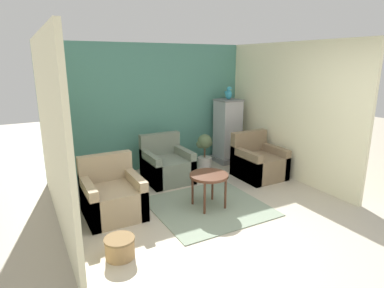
% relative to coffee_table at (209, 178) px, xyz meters
% --- Properties ---
extents(ground_plane, '(20.00, 20.00, 0.00)m').
position_rel_coffee_table_xyz_m(ground_plane, '(-0.00, -1.12, -0.47)').
color(ground_plane, '#B2A893').
rests_on(ground_plane, ground).
extents(wall_back_accent, '(4.16, 0.06, 2.50)m').
position_rel_coffee_table_xyz_m(wall_back_accent, '(-0.00, 2.20, 0.78)').
color(wall_back_accent, '#4C897A').
rests_on(wall_back_accent, ground_plane).
extents(wall_left, '(0.06, 3.29, 2.50)m').
position_rel_coffee_table_xyz_m(wall_left, '(-2.05, 0.53, 0.78)').
color(wall_left, beige).
rests_on(wall_left, ground_plane).
extents(wall_right, '(0.06, 3.29, 2.50)m').
position_rel_coffee_table_xyz_m(wall_right, '(2.05, 0.53, 0.78)').
color(wall_right, beige).
rests_on(wall_right, ground_plane).
extents(area_rug, '(1.64, 1.58, 0.01)m').
position_rel_coffee_table_xyz_m(area_rug, '(0.00, -0.00, -0.46)').
color(area_rug, gray).
rests_on(area_rug, ground_plane).
extents(coffee_table, '(0.58, 0.58, 0.53)m').
position_rel_coffee_table_xyz_m(coffee_table, '(0.00, 0.00, 0.00)').
color(coffee_table, '#512D1E').
rests_on(coffee_table, ground_plane).
extents(armchair_left, '(0.79, 0.82, 0.84)m').
position_rel_coffee_table_xyz_m(armchair_left, '(-1.35, 0.45, -0.19)').
color(armchair_left, '#9E896B').
rests_on(armchair_left, ground_plane).
extents(armchair_right, '(0.79, 0.82, 0.84)m').
position_rel_coffee_table_xyz_m(armchair_right, '(1.51, 0.66, -0.19)').
color(armchair_right, '#7A664C').
rests_on(armchair_right, ground_plane).
extents(armchair_middle, '(0.79, 0.82, 0.84)m').
position_rel_coffee_table_xyz_m(armchair_middle, '(-0.09, 1.33, -0.19)').
color(armchair_middle, slate).
rests_on(armchair_middle, ground_plane).
extents(birdcage, '(0.55, 0.55, 1.37)m').
position_rel_coffee_table_xyz_m(birdcage, '(1.57, 1.78, 0.20)').
color(birdcage, slate).
rests_on(birdcage, ground_plane).
extents(parrot, '(0.13, 0.23, 0.28)m').
position_rel_coffee_table_xyz_m(parrot, '(1.57, 1.78, 1.03)').
color(parrot, teal).
rests_on(parrot, birdcage).
extents(potted_plant, '(0.33, 0.30, 0.72)m').
position_rel_coffee_table_xyz_m(potted_plant, '(0.89, 1.61, -0.07)').
color(potted_plant, beige).
rests_on(potted_plant, ground_plane).
extents(wicker_basket, '(0.35, 0.35, 0.24)m').
position_rel_coffee_table_xyz_m(wicker_basket, '(-1.56, -0.62, -0.34)').
color(wicker_basket, '#A37F51').
rests_on(wicker_basket, ground_plane).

